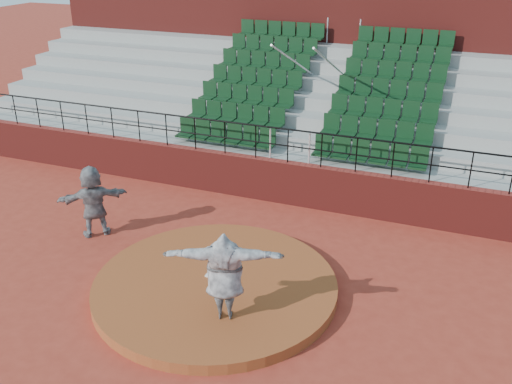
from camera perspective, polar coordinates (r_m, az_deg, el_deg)
ground at (r=13.17m, az=-4.07°, el=-9.79°), size 90.00×90.00×0.00m
pitchers_mound at (r=13.10m, az=-4.09°, el=-9.34°), size 5.50×5.50×0.25m
pitching_rubber at (r=13.13m, az=-3.82°, el=-8.50°), size 0.60×0.15×0.03m
boundary_wall at (r=16.93m, az=3.12°, el=0.96°), size 24.00×0.30×1.30m
wall_railing at (r=16.42m, az=3.23°, el=5.37°), size 24.04×0.05×1.03m
seating_deck at (r=19.93m, az=6.57°, el=6.95°), size 24.00×5.97×4.63m
press_box_facade at (r=23.18m, az=9.54°, el=14.63°), size 24.00×3.00×7.10m
pitcher at (r=11.43m, az=-3.18°, el=-8.34°), size 2.45×1.38×1.92m
fielder at (r=15.56m, az=-15.97°, el=-0.89°), size 1.74×1.63×1.96m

